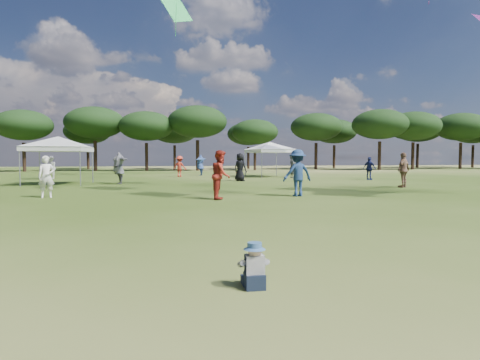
# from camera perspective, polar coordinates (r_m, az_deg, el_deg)

# --- Properties ---
(tree_line) EXTENTS (108.78, 17.63, 7.77)m
(tree_line) POSITION_cam_1_polar(r_m,az_deg,el_deg) (50.41, -7.36, 7.61)
(tree_line) COLOR black
(tree_line) RESTS_ON ground
(tent_left) EXTENTS (6.52, 6.52, 3.03)m
(tent_left) POSITION_cam_1_polar(r_m,az_deg,el_deg) (25.06, -24.45, 5.37)
(tent_left) COLOR gray
(tent_left) RESTS_ON ground
(tent_right) EXTENTS (6.06, 6.06, 3.08)m
(tent_right) POSITION_cam_1_polar(r_m,az_deg,el_deg) (32.35, 4.22, 5.18)
(tent_right) COLOR gray
(tent_right) RESTS_ON ground
(toddler) EXTENTS (0.36, 0.40, 0.54)m
(toddler) POSITION_cam_1_polar(r_m,az_deg,el_deg) (4.81, 2.02, -12.31)
(toddler) COLOR black
(toddler) RESTS_ON ground
(festival_crowd) EXTENTS (29.60, 21.64, 1.85)m
(festival_crowd) POSITION_cam_1_polar(r_m,az_deg,el_deg) (24.15, -13.50, 1.58)
(festival_crowd) COLOR silver
(festival_crowd) RESTS_ON ground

